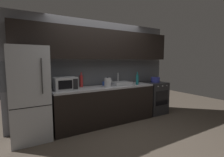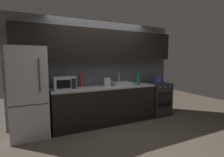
# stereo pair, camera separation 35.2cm
# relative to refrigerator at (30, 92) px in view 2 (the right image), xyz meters

# --- Properties ---
(ground_plane) EXTENTS (10.00, 10.00, 0.00)m
(ground_plane) POSITION_rel_refrigerator_xyz_m (1.63, -0.90, -0.89)
(ground_plane) COLOR #4C4238
(back_wall) EXTENTS (4.24, 0.44, 2.50)m
(back_wall) POSITION_rel_refrigerator_xyz_m (1.63, 0.30, 0.66)
(back_wall) COLOR slate
(back_wall) RESTS_ON ground
(counter_run) EXTENTS (2.50, 0.60, 0.90)m
(counter_run) POSITION_rel_refrigerator_xyz_m (1.63, 0.00, -0.44)
(counter_run) COLOR black
(counter_run) RESTS_ON ground
(refrigerator) EXTENTS (0.68, 0.69, 1.78)m
(refrigerator) POSITION_rel_refrigerator_xyz_m (0.00, 0.00, 0.00)
(refrigerator) COLOR #ADAFB5
(refrigerator) RESTS_ON ground
(oven_range) EXTENTS (0.60, 0.62, 0.90)m
(oven_range) POSITION_rel_refrigerator_xyz_m (3.22, -0.00, -0.44)
(oven_range) COLOR #232326
(oven_range) RESTS_ON ground
(microwave) EXTENTS (0.46, 0.35, 0.27)m
(microwave) POSITION_rel_refrigerator_xyz_m (0.68, 0.02, 0.15)
(microwave) COLOR #A8AAAF
(microwave) RESTS_ON counter_run
(sink_basin) EXTENTS (0.48, 0.38, 0.30)m
(sink_basin) POSITION_rel_refrigerator_xyz_m (2.08, 0.03, 0.05)
(sink_basin) COLOR #ADAFB5
(sink_basin) RESTS_ON counter_run
(kettle) EXTENTS (0.19, 0.16, 0.24)m
(kettle) POSITION_rel_refrigerator_xyz_m (1.64, -0.07, 0.12)
(kettle) COLOR #B7BABF
(kettle) RESTS_ON counter_run
(wine_bottle_red) EXTENTS (0.08, 0.08, 0.35)m
(wine_bottle_red) POSITION_rel_refrigerator_xyz_m (1.10, 0.21, 0.16)
(wine_bottle_red) COLOR #A82323
(wine_bottle_red) RESTS_ON counter_run
(wine_bottle_teal) EXTENTS (0.07, 0.07, 0.33)m
(wine_bottle_teal) POSITION_rel_refrigerator_xyz_m (2.48, -0.13, 0.15)
(wine_bottle_teal) COLOR #19666B
(wine_bottle_teal) RESTS_ON counter_run
(mug_blue) EXTENTS (0.08, 0.08, 0.10)m
(mug_blue) POSITION_rel_refrigerator_xyz_m (1.68, 0.19, 0.06)
(mug_blue) COLOR #234299
(mug_blue) RESTS_ON counter_run
(cooking_pot) EXTENTS (0.26, 0.26, 0.14)m
(cooking_pot) POSITION_rel_refrigerator_xyz_m (3.25, 0.00, 0.08)
(cooking_pot) COLOR #333899
(cooking_pot) RESTS_ON oven_range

